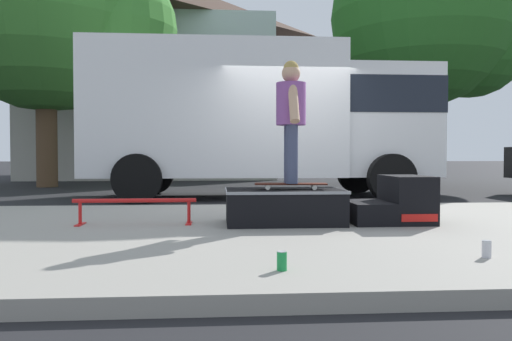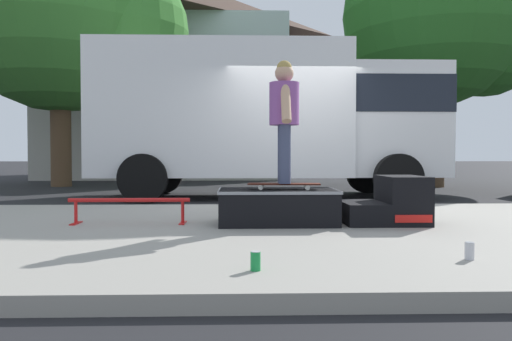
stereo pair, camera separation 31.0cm
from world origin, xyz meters
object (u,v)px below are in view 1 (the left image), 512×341
soda_can_b (282,261)px  soda_can (487,249)px  grind_rail (135,205)px  skate_box (284,205)px  skater_kid (291,111)px  street_tree_neighbour (58,8)px  kicker_ramp (395,203)px  street_tree_main (432,22)px  box_truck (262,115)px  skateboard (291,184)px

soda_can_b → soda_can: bearing=11.1°
grind_rail → soda_can_b: bearing=-60.3°
skate_box → grind_rail: skate_box is taller
skater_kid → street_tree_neighbour: street_tree_neighbour is taller
skate_box → soda_can_b: skate_box is taller
kicker_ramp → street_tree_main: (3.97, 8.23, 4.25)m
grind_rail → soda_can_b: (1.31, -2.30, -0.14)m
street_tree_neighbour → street_tree_main: bearing=-3.3°
kicker_ramp → skater_kid: bearing=-178.0°
soda_can → grind_rail: bearing=145.0°
skate_box → kicker_ramp: size_ratio=1.45×
soda_can_b → kicker_ramp: bearing=55.5°
soda_can_b → box_truck: box_truck is taller
skateboard → soda_can: 2.27m
box_truck → grind_rail: bearing=-110.4°
skate_box → street_tree_main: bearing=57.6°
skater_kid → soda_can_b: skater_kid is taller
grind_rail → skateboard: 1.70m
box_truck → skate_box: bearing=-92.2°
kicker_ramp → skateboard: (-1.17, -0.04, 0.22)m
kicker_ramp → grind_rail: bearing=179.1°
skater_kid → street_tree_main: bearing=58.1°
skateboard → soda_can_b: (-0.38, -2.21, -0.37)m
kicker_ramp → street_tree_neighbour: 11.78m
grind_rail → soda_can: 3.48m
street_tree_neighbour → box_truck: bearing=-36.6°
street_tree_main → skater_kid: bearing=-121.9°
skate_box → skateboard: size_ratio=1.61×
skateboard → box_truck: bearing=88.6°
soda_can_b → street_tree_neighbour: bearing=113.3°
soda_can → soda_can_b: 1.57m
skateboard → soda_can_b: 2.28m
kicker_ramp → box_truck: size_ratio=0.13×
soda_can → skater_kid: bearing=121.3°
skateboard → street_tree_main: 10.54m
street_tree_neighbour → kicker_ramp: bearing=-54.4°
skateboard → box_truck: box_truck is taller
soda_can → street_tree_main: street_tree_main is taller
soda_can_b → street_tree_main: (5.52, 10.49, 4.40)m
skater_kid → street_tree_main: 10.27m
skateboard → street_tree_neighbour: street_tree_neighbour is taller
skater_kid → street_tree_main: street_tree_main is taller
street_tree_main → street_tree_neighbour: street_tree_neighbour is taller
skateboard → street_tree_main: size_ratio=0.11×
soda_can_b → street_tree_main: bearing=62.2°
kicker_ramp → grind_rail: size_ratio=0.67×
grind_rail → box_truck: 5.36m
skater_kid → soda_can: size_ratio=10.51×
kicker_ramp → skater_kid: size_ratio=0.66×
street_tree_main → street_tree_neighbour: 10.32m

